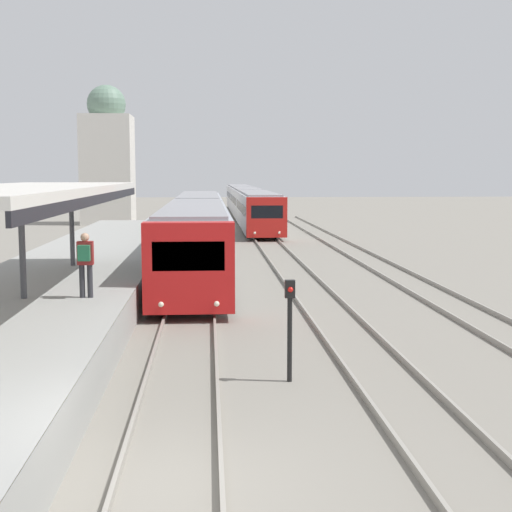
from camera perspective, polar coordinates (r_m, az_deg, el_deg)
ground_plane at (r=10.16m, az=-7.01°, el=-17.90°), size 240.00×240.00×0.00m
track_platform_line at (r=10.13m, az=-7.02°, el=-17.52°), size 1.51×120.00×0.15m
track_middle_line at (r=10.74m, az=16.83°, el=-16.32°), size 1.51×120.00×0.15m
platform_canopy at (r=18.86m, az=-18.22°, el=4.94°), size 4.00×16.55×2.85m
person_on_platform at (r=18.65m, az=-13.50°, el=-0.28°), size 0.40×0.40×1.66m
train_near at (r=36.02m, az=-4.72°, el=2.51°), size 2.61×32.26×2.97m
train_far at (r=67.51m, az=-0.76°, el=4.39°), size 2.55×47.16×2.88m
signal_post_near at (r=14.43m, az=2.72°, el=-5.11°), size 0.20×0.21×2.09m
distant_domed_building at (r=61.47m, az=-11.78°, el=7.63°), size 4.17×4.17×11.54m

